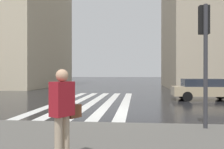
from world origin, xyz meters
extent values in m
plane|color=black|center=(0.00, 0.00, 0.00)|extent=(220.00, 220.00, 0.00)
cube|color=silver|center=(4.00, 0.37, 0.00)|extent=(13.00, 0.50, 0.01)
cube|color=silver|center=(4.00, 1.37, 0.00)|extent=(13.00, 0.50, 0.01)
cube|color=silver|center=(4.00, 2.37, 0.00)|extent=(13.00, 0.50, 0.01)
cube|color=silver|center=(4.00, 3.37, 0.00)|extent=(13.00, 0.50, 0.01)
cube|color=silver|center=(4.00, 4.37, 0.00)|extent=(13.00, 0.50, 0.01)
cylinder|color=#333338|center=(-3.59, -2.29, 1.97)|extent=(0.12, 0.12, 3.64)
cube|color=black|center=(-3.41, -2.29, 3.36)|extent=(0.22, 0.30, 0.85)
sphere|color=red|center=(-3.29, -2.29, 3.64)|extent=(0.17, 0.17, 0.17)
sphere|color=orange|center=(-3.29, -2.29, 3.36)|extent=(0.17, 0.17, 0.17)
sphere|color=green|center=(-3.29, -2.29, 3.08)|extent=(0.17, 0.17, 0.17)
cube|color=tan|center=(5.50, -4.69, 0.61)|extent=(1.75, 4.10, 0.60)
cube|color=#232833|center=(5.50, -4.54, 1.16)|extent=(1.54, 2.46, 0.50)
cylinder|color=black|center=(6.33, -5.94, 0.31)|extent=(0.20, 0.62, 0.62)
cylinder|color=black|center=(6.33, -3.44, 0.31)|extent=(0.20, 0.62, 0.62)
cylinder|color=black|center=(4.67, -3.44, 0.31)|extent=(0.20, 0.62, 0.62)
cube|color=maroon|center=(-6.84, 1.02, 1.31)|extent=(0.47, 0.41, 0.60)
sphere|color=tan|center=(-6.84, 1.02, 1.72)|extent=(0.22, 0.22, 0.22)
cylinder|color=tan|center=(-6.92, 1.06, 0.58)|extent=(0.13, 0.13, 0.86)
cylinder|color=tan|center=(-6.76, 0.98, 0.58)|extent=(0.13, 0.13, 0.86)
cube|color=brown|center=(-6.60, 0.88, 1.06)|extent=(0.32, 0.28, 0.24)
camera|label=1|loc=(-11.03, -0.28, 1.75)|focal=39.42mm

